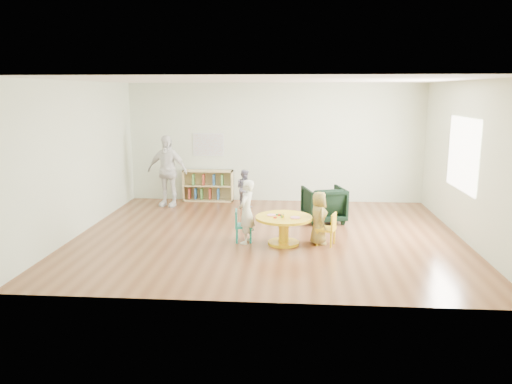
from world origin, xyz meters
TOP-DOWN VIEW (x-y plane):
  - room at (0.01, 0.00)m, footprint 7.10×7.00m
  - activity_table at (0.30, -0.52)m, footprint 0.98×0.98m
  - kid_chair_left at (-0.45, -0.43)m, footprint 0.33×0.33m
  - kid_chair_right at (1.07, -0.53)m, footprint 0.38×0.38m
  - bookshelf at (-1.61, 2.86)m, footprint 1.20×0.30m
  - alphabet_poster at (-1.60, 2.98)m, footprint 0.74×0.01m
  - armchair at (1.08, 1.06)m, footprint 0.94×0.96m
  - child_left at (-0.35, -0.50)m, footprint 0.37×0.47m
  - child_right at (0.90, -0.47)m, footprint 0.40×0.51m
  - toddler at (-0.66, 2.26)m, footprint 0.53×0.52m
  - adult_caretaker at (-2.44, 2.21)m, footprint 1.02×0.57m

SIDE VIEW (x-z plane):
  - kid_chair_left at x=-0.45m, z-range 0.02..0.59m
  - kid_chair_right at x=1.07m, z-range 0.02..0.59m
  - activity_table at x=0.30m, z-range 0.07..0.61m
  - armchair at x=1.08m, z-range 0.00..0.72m
  - bookshelf at x=-1.61m, z-range -0.01..0.74m
  - toddler at x=-0.66m, z-range 0.00..0.87m
  - child_right at x=0.90m, z-range 0.00..0.93m
  - child_left at x=-0.35m, z-range 0.00..1.12m
  - adult_caretaker at x=-2.44m, z-range 0.00..1.64m
  - alphabet_poster at x=-1.60m, z-range 1.08..1.62m
  - room at x=0.01m, z-range 0.49..3.29m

